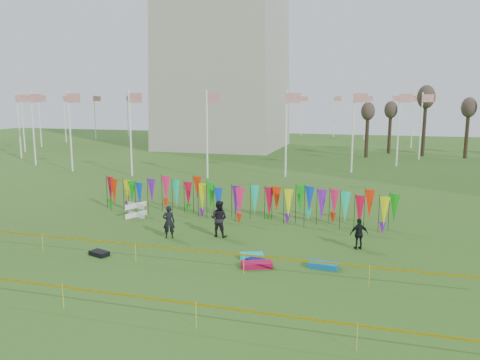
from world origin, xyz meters
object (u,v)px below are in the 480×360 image
(person_mid, at_px, (219,219))
(kite_bag_red, at_px, (257,265))
(kite_bag_turquoise, at_px, (252,256))
(kite_bag_teal, at_px, (323,265))
(person_left, at_px, (169,222))
(kite_bag_black, at_px, (99,253))
(box_kite, at_px, (136,210))
(person_right, at_px, (359,234))
(kite_bag_blue, at_px, (258,262))

(person_mid, distance_m, kite_bag_red, 5.06)
(kite_bag_turquoise, height_order, kite_bag_teal, kite_bag_teal)
(person_left, xyz_separation_m, kite_bag_black, (-1.93, -3.49, -0.76))
(box_kite, distance_m, kite_bag_red, 11.24)
(person_left, bearing_deg, person_right, 161.38)
(person_right, distance_m, kite_bag_blue, 5.42)
(person_mid, bearing_deg, person_left, 27.07)
(kite_bag_black, distance_m, kite_bag_teal, 10.26)
(person_left, relative_size, kite_bag_black, 1.92)
(box_kite, xyz_separation_m, kite_bag_teal, (12.03, -5.59, -0.34))
(kite_bag_teal, bearing_deg, kite_bag_red, -164.66)
(person_right, relative_size, kite_bag_red, 1.15)
(box_kite, distance_m, person_left, 5.11)
(person_mid, xyz_separation_m, kite_bag_turquoise, (2.54, -2.80, -0.86))
(person_left, distance_m, person_mid, 2.62)
(kite_bag_turquoise, distance_m, kite_bag_red, 1.26)
(kite_bag_teal, bearing_deg, person_right, 65.94)
(person_mid, distance_m, person_right, 7.20)
(kite_bag_blue, distance_m, kite_bag_black, 7.43)
(person_left, xyz_separation_m, kite_bag_teal, (8.25, -2.18, -0.75))
(kite_bag_teal, bearing_deg, person_mid, 151.37)
(box_kite, bearing_deg, kite_bag_blue, -32.68)
(person_left, relative_size, kite_bag_turquoise, 1.64)
(person_right, bearing_deg, kite_bag_blue, 16.55)
(kite_bag_turquoise, distance_m, kite_bag_black, 7.09)
(kite_bag_turquoise, distance_m, kite_bag_teal, 3.31)
(kite_bag_teal, bearing_deg, kite_bag_black, -172.66)
(kite_bag_blue, xyz_separation_m, kite_bag_red, (0.05, -0.43, 0.02))
(box_kite, height_order, kite_bag_turquoise, box_kite)
(kite_bag_turquoise, distance_m, kite_bag_blue, 0.86)
(box_kite, height_order, person_right, person_right)
(kite_bag_teal, bearing_deg, kite_bag_blue, -173.34)
(person_right, bearing_deg, kite_bag_red, 20.27)
(person_right, bearing_deg, kite_bag_teal, 43.44)
(box_kite, bearing_deg, kite_bag_black, -74.94)
(box_kite, bearing_deg, person_mid, -21.20)
(kite_bag_black, bearing_deg, kite_bag_turquoise, 13.80)
(person_right, bearing_deg, box_kite, -33.18)
(kite_bag_blue, bearing_deg, kite_bag_red, -83.45)
(person_mid, distance_m, kite_bag_blue, 4.71)
(person_right, bearing_deg, person_mid, -23.46)
(person_right, xyz_separation_m, kite_bag_black, (-11.55, -4.37, -0.66))
(person_right, bearing_deg, kite_bag_turquoise, 7.41)
(box_kite, height_order, kite_bag_black, box_kite)
(kite_bag_blue, bearing_deg, person_mid, 130.69)
(person_mid, bearing_deg, person_right, -176.46)
(person_left, height_order, kite_bag_black, person_left)
(box_kite, bearing_deg, person_right, -10.68)
(box_kite, height_order, kite_bag_red, box_kite)
(person_mid, relative_size, kite_bag_teal, 1.54)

